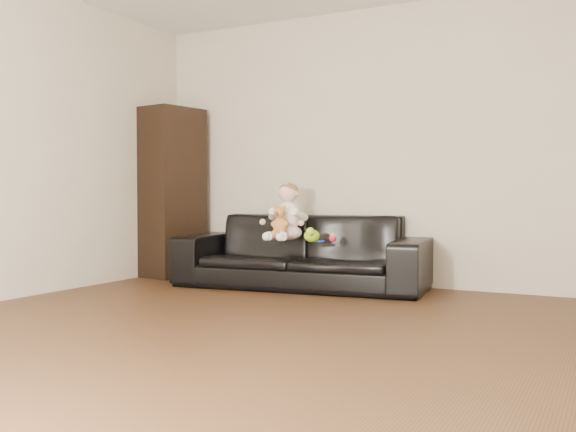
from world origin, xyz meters
The scene contains 10 objects.
floor centered at (0.00, 0.00, 0.00)m, with size 5.50×5.50×0.00m, color #432A17.
wall_back centered at (0.00, 2.75, 1.30)m, with size 5.00×5.00×0.00m, color beige.
sofa centered at (-0.70, 2.25, 0.33)m, with size 2.27×0.89×0.66m, color black.
cabinet centered at (-2.26, 2.35, 0.87)m, with size 0.44×0.60×1.74m, color black.
shelf_item centered at (-2.24, 2.35, 1.26)m, with size 0.18×0.25×0.28m, color silver.
baby centered at (-0.79, 2.13, 0.67)m, with size 0.37×0.45×0.52m.
teddy_bear centered at (-0.78, 1.97, 0.62)m, with size 0.16×0.16×0.25m.
toy_green centered at (-0.49, 2.02, 0.49)m, with size 0.13×0.16×0.11m, color #95DC19.
toy_rattle centered at (-0.34, 2.12, 0.47)m, with size 0.07×0.07×0.07m, color red.
toy_blue_disc centered at (-0.46, 2.10, 0.44)m, with size 0.10×0.10×0.01m, color #1A31D2.
Camera 1 is at (1.89, -2.99, 0.86)m, focal length 40.00 mm.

